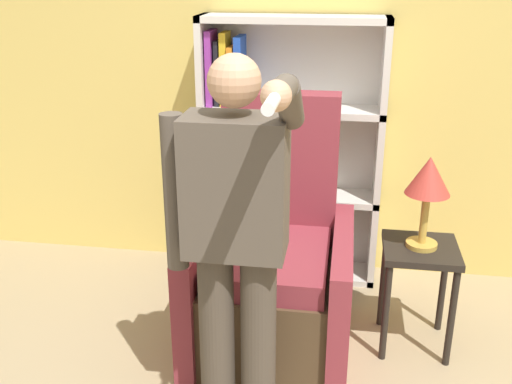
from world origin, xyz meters
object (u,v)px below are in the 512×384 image
Objects in this scene: person_standing at (235,236)px; bookcase at (273,154)px; armchair at (273,273)px; table_lamp at (428,181)px; side_table at (419,267)px.

bookcase is at bearing 91.56° from person_standing.
armchair is 2.72× the size of table_lamp.
table_lamp is at bearing -90.00° from side_table.
armchair is at bearing -175.78° from side_table.
side_table is (0.82, 0.76, -0.47)m from person_standing.
side_table is at bearing 42.78° from person_standing.
person_standing is 1.12m from table_lamp.
person_standing is at bearing -95.12° from armchair.
side_table is at bearing 4.22° from armchair.
table_lamp is (0.86, -0.72, 0.12)m from bookcase.
person_standing is 1.22m from side_table.
person_standing is 3.42× the size of table_lamp.
table_lamp is (0.82, 0.76, 0.00)m from person_standing.
armchair is 0.77m from side_table.
table_lamp is at bearing 42.78° from person_standing.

